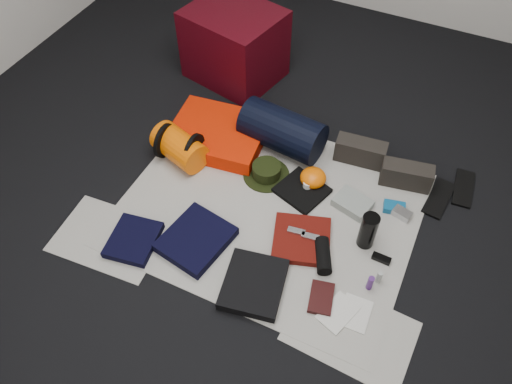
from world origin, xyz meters
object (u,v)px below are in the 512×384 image
at_px(red_cabinet, 235,45).
at_px(compact_camera, 402,214).
at_px(sleeping_pad, 218,134).
at_px(stuff_sack, 179,147).
at_px(water_bottle, 368,231).
at_px(navy_duffel, 282,131).
at_px(paperback_book, 321,298).

xyz_separation_m(red_cabinet, compact_camera, (1.41, -0.74, -0.22)).
relative_size(sleeping_pad, compact_camera, 5.63).
relative_size(stuff_sack, water_bottle, 1.46).
relative_size(stuff_sack, navy_duffel, 0.65).
bearing_deg(water_bottle, navy_duffel, 145.56).
xyz_separation_m(sleeping_pad, navy_duffel, (0.38, 0.12, 0.08)).
bearing_deg(sleeping_pad, red_cabinet, 107.58).
bearing_deg(navy_duffel, paperback_book, -49.15).
relative_size(water_bottle, compact_camera, 2.22).
height_order(navy_duffel, compact_camera, navy_duffel).
bearing_deg(sleeping_pad, navy_duffel, 17.94).
distance_m(red_cabinet, compact_camera, 1.61).
relative_size(red_cabinet, paperback_book, 3.36).
height_order(water_bottle, paperback_book, water_bottle).
height_order(red_cabinet, sleeping_pad, red_cabinet).
distance_m(navy_duffel, compact_camera, 0.86).
relative_size(sleeping_pad, water_bottle, 2.54).
bearing_deg(red_cabinet, stuff_sack, -72.61).
xyz_separation_m(stuff_sack, water_bottle, (1.21, -0.11, 0.02)).
xyz_separation_m(sleeping_pad, paperback_book, (0.98, -0.76, -0.04)).
bearing_deg(red_cabinet, paperback_book, -37.30).
relative_size(red_cabinet, navy_duffel, 1.18).
bearing_deg(sleeping_pad, stuff_sack, -118.97).
xyz_separation_m(water_bottle, compact_camera, (0.13, 0.26, -0.09)).
height_order(sleeping_pad, water_bottle, water_bottle).
relative_size(sleeping_pad, stuff_sack, 1.75).
xyz_separation_m(sleeping_pad, stuff_sack, (-0.13, -0.24, 0.04)).
bearing_deg(water_bottle, red_cabinet, 142.01).
height_order(navy_duffel, water_bottle, navy_duffel).
bearing_deg(stuff_sack, paperback_book, -25.23).
relative_size(water_bottle, paperback_book, 1.28).
relative_size(red_cabinet, stuff_sack, 1.80).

